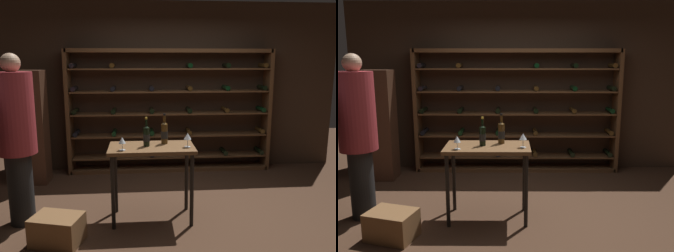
% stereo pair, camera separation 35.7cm
% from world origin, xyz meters
% --- Properties ---
extents(ground_plane, '(9.84, 9.84, 0.00)m').
position_xyz_m(ground_plane, '(0.00, 0.00, 0.00)').
color(ground_plane, '#472D1E').
extents(back_wall, '(5.64, 0.10, 2.76)m').
position_xyz_m(back_wall, '(0.00, 1.92, 1.38)').
color(back_wall, '#3D2B1E').
rests_on(back_wall, ground).
extents(wine_rack, '(3.32, 0.32, 2.00)m').
position_xyz_m(wine_rack, '(-0.03, 1.71, 1.00)').
color(wine_rack, brown).
rests_on(wine_rack, ground).
extents(tasting_table, '(0.96, 0.53, 0.87)m').
position_xyz_m(tasting_table, '(-0.41, -0.08, 0.75)').
color(tasting_table, brown).
rests_on(tasting_table, ground).
extents(person_guest_plum_blouse, '(0.42, 0.42, 1.90)m').
position_xyz_m(person_guest_plum_blouse, '(-1.88, -0.06, 1.05)').
color(person_guest_plum_blouse, black).
rests_on(person_guest_plum_blouse, ground).
extents(wine_crate, '(0.55, 0.46, 0.29)m').
position_xyz_m(wine_crate, '(-1.38, -0.55, 0.15)').
color(wine_crate, brown).
rests_on(wine_crate, ground).
extents(display_cabinet, '(0.44, 0.36, 1.68)m').
position_xyz_m(display_cabinet, '(-2.15, 1.29, 0.84)').
color(display_cabinet, '#4C2D1E').
rests_on(display_cabinet, ground).
extents(wine_bottle_gold_foil, '(0.08, 0.08, 0.35)m').
position_xyz_m(wine_bottle_gold_foil, '(-0.26, 0.03, 1.00)').
color(wine_bottle_gold_foil, '#4C3314').
rests_on(wine_bottle_gold_foil, tasting_table).
extents(wine_bottle_green_slim, '(0.07, 0.07, 0.33)m').
position_xyz_m(wine_bottle_green_slim, '(-0.47, -0.07, 0.99)').
color(wine_bottle_green_slim, black).
rests_on(wine_bottle_green_slim, tasting_table).
extents(wine_glass_stemmed_left, '(0.08, 0.08, 0.15)m').
position_xyz_m(wine_glass_stemmed_left, '(-0.73, -0.24, 0.98)').
color(wine_glass_stemmed_left, silver).
rests_on(wine_glass_stemmed_left, tasting_table).
extents(wine_glass_stemmed_center, '(0.08, 0.08, 0.16)m').
position_xyz_m(wine_glass_stemmed_center, '(-0.02, -0.16, 0.99)').
color(wine_glass_stemmed_center, silver).
rests_on(wine_glass_stemmed_center, tasting_table).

